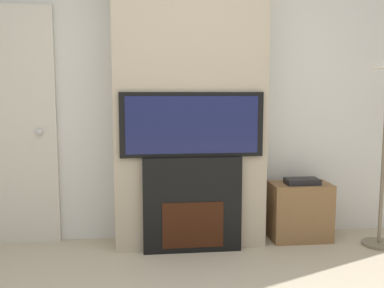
% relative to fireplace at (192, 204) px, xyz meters
% --- Properties ---
extents(wall_back, '(6.00, 0.06, 2.70)m').
position_rel_fireplace_xyz_m(wall_back, '(0.00, 0.41, 0.96)').
color(wall_back, silver).
rests_on(wall_back, ground_plane).
extents(chimney_breast, '(1.27, 0.38, 2.70)m').
position_rel_fireplace_xyz_m(chimney_breast, '(0.00, 0.19, 0.96)').
color(chimney_breast, tan).
rests_on(chimney_breast, ground_plane).
extents(fireplace, '(0.81, 0.15, 0.79)m').
position_rel_fireplace_xyz_m(fireplace, '(0.00, 0.00, 0.00)').
color(fireplace, black).
rests_on(fireplace, ground_plane).
extents(television, '(1.17, 0.07, 0.53)m').
position_rel_fireplace_xyz_m(television, '(0.00, -0.00, 0.66)').
color(television, black).
rests_on(television, fireplace).
extents(media_stand, '(0.53, 0.31, 0.56)m').
position_rel_fireplace_xyz_m(media_stand, '(0.99, 0.16, -0.13)').
color(media_stand, brown).
rests_on(media_stand, ground_plane).
extents(entry_door, '(0.93, 0.09, 2.05)m').
position_rel_fireplace_xyz_m(entry_door, '(-1.60, 0.36, 0.63)').
color(entry_door, beige).
rests_on(entry_door, ground_plane).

